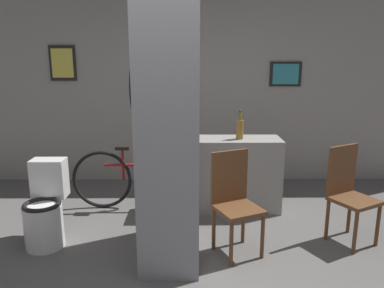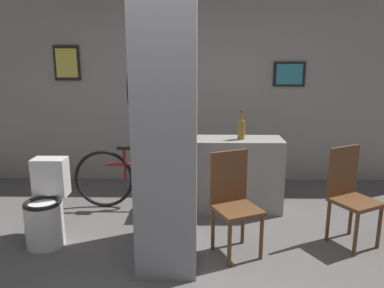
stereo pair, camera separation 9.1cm
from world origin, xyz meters
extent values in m
plane|color=#5B5956|center=(0.00, 0.00, 0.00)|extent=(14.00, 14.00, 0.00)
cube|color=gray|center=(0.00, 2.63, 1.30)|extent=(8.00, 0.06, 2.60)
cube|color=black|center=(-1.60, 2.58, 1.70)|extent=(0.36, 0.02, 0.48)
cube|color=#E0CC4C|center=(-1.60, 2.57, 1.70)|extent=(0.30, 0.01, 0.39)
cube|color=black|center=(1.50, 2.58, 1.55)|extent=(0.44, 0.02, 0.34)
cube|color=teal|center=(1.50, 2.57, 1.55)|extent=(0.36, 0.01, 0.28)
cube|color=gray|center=(-0.02, 0.47, 1.30)|extent=(0.50, 0.93, 2.60)
cylinder|color=black|center=(-0.28, 0.28, 1.55)|extent=(0.03, 0.40, 0.40)
cylinder|color=red|center=(-0.30, 0.28, 1.55)|extent=(0.01, 0.07, 0.07)
cube|color=gray|center=(0.59, 1.51, 0.43)|extent=(1.24, 0.44, 0.87)
cylinder|color=white|center=(-1.24, 0.59, 0.21)|extent=(0.36, 0.36, 0.42)
torus|color=black|center=(-1.24, 0.59, 0.43)|extent=(0.35, 0.35, 0.04)
cube|color=white|center=(-1.24, 0.83, 0.61)|extent=(0.33, 0.20, 0.39)
cylinder|color=brown|center=(0.51, 0.23, 0.21)|extent=(0.04, 0.04, 0.42)
cylinder|color=brown|center=(0.81, 0.36, 0.21)|extent=(0.04, 0.04, 0.42)
cylinder|color=brown|center=(0.38, 0.53, 0.21)|extent=(0.04, 0.04, 0.42)
cylinder|color=brown|center=(0.68, 0.66, 0.21)|extent=(0.04, 0.04, 0.42)
cube|color=brown|center=(0.60, 0.44, 0.44)|extent=(0.50, 0.50, 0.04)
cube|color=brown|center=(0.52, 0.60, 0.70)|extent=(0.36, 0.18, 0.49)
cylinder|color=brown|center=(1.68, 0.43, 0.21)|extent=(0.04, 0.04, 0.42)
cylinder|color=brown|center=(1.96, 0.58, 0.21)|extent=(0.04, 0.04, 0.42)
cylinder|color=brown|center=(1.52, 0.71, 0.21)|extent=(0.04, 0.04, 0.42)
cylinder|color=brown|center=(1.81, 0.87, 0.21)|extent=(0.04, 0.04, 0.42)
cube|color=brown|center=(1.74, 0.65, 0.44)|extent=(0.51, 0.51, 0.04)
cube|color=brown|center=(1.66, 0.80, 0.70)|extent=(0.35, 0.21, 0.49)
torus|color=black|center=(-0.89, 1.54, 0.35)|extent=(0.71, 0.04, 0.71)
torus|color=black|center=(0.13, 1.54, 0.35)|extent=(0.71, 0.04, 0.71)
cylinder|color=maroon|center=(-0.38, 1.54, 0.54)|extent=(0.94, 0.04, 0.04)
cylinder|color=maroon|center=(-0.64, 1.54, 0.54)|extent=(0.03, 0.03, 0.37)
cylinder|color=maroon|center=(0.08, 1.54, 0.54)|extent=(0.03, 0.03, 0.33)
cube|color=black|center=(-0.64, 1.54, 0.74)|extent=(0.16, 0.06, 0.04)
cylinder|color=#262626|center=(0.08, 1.54, 0.71)|extent=(0.03, 0.42, 0.03)
cylinder|color=olive|center=(0.73, 1.48, 0.97)|extent=(0.08, 0.08, 0.22)
cylinder|color=olive|center=(0.73, 1.48, 1.13)|extent=(0.03, 0.03, 0.09)
sphere|color=#333333|center=(0.73, 1.48, 1.19)|extent=(0.03, 0.03, 0.03)
camera|label=1|loc=(0.15, -2.72, 1.79)|focal=35.00mm
camera|label=2|loc=(0.24, -2.72, 1.79)|focal=35.00mm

